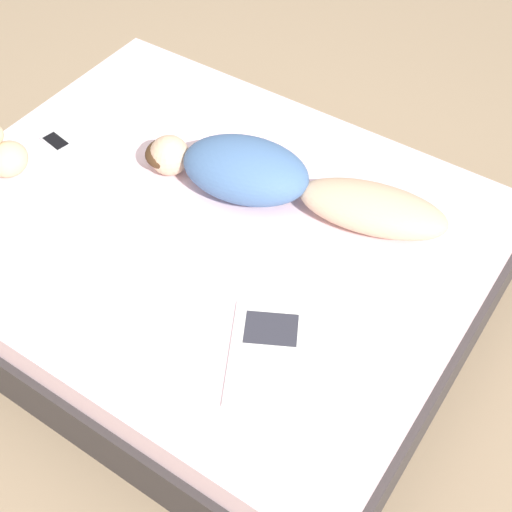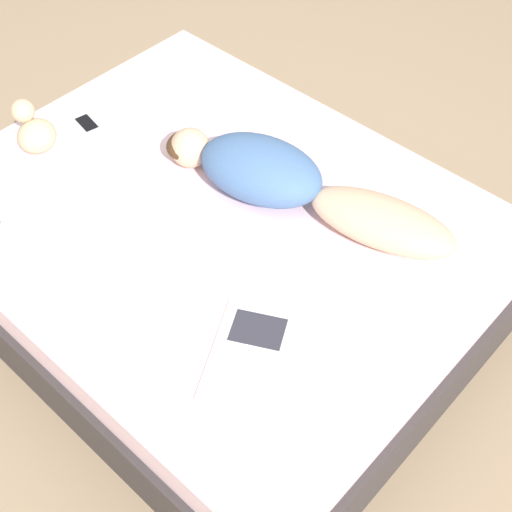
% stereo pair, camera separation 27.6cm
% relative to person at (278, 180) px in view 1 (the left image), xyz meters
% --- Properties ---
extents(ground_plane, '(12.00, 12.00, 0.00)m').
position_rel_person_xyz_m(ground_plane, '(-0.28, 0.19, -0.57)').
color(ground_plane, '#9E8466').
extents(bed, '(1.85, 2.30, 0.47)m').
position_rel_person_xyz_m(bed, '(-0.28, 0.19, -0.34)').
color(bed, '#383333').
rests_on(bed, ground_plane).
extents(person, '(0.56, 1.34, 0.23)m').
position_rel_person_xyz_m(person, '(0.00, 0.00, 0.00)').
color(person, '#DBB28E').
rests_on(person, bed).
extents(open_magazine, '(0.52, 0.45, 0.01)m').
position_rel_person_xyz_m(open_magazine, '(-0.68, -0.40, -0.10)').
color(open_magazine, white).
rests_on(open_magazine, bed).
extents(cell_phone, '(0.10, 0.16, 0.01)m').
position_rel_person_xyz_m(cell_phone, '(-0.26, 1.05, -0.10)').
color(cell_phone, silver).
rests_on(cell_phone, bed).
extents(plush_toy, '(0.18, 0.20, 0.24)m').
position_rel_person_xyz_m(plush_toy, '(-0.52, 1.07, -0.00)').
color(plush_toy, '#D1B289').
rests_on(plush_toy, bed).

